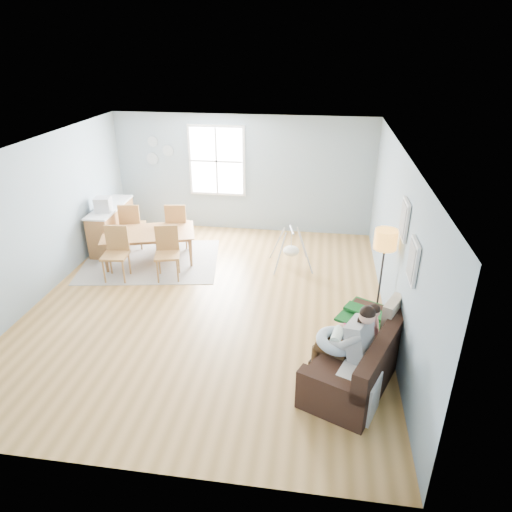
% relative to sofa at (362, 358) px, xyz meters
% --- Properties ---
extents(room, '(8.40, 9.40, 3.90)m').
position_rel_sofa_xyz_m(room, '(-2.50, 1.57, 2.13)').
color(room, '#9F7138').
extents(window, '(1.32, 0.08, 1.62)m').
position_rel_sofa_xyz_m(window, '(-3.10, 5.03, 1.36)').
color(window, white).
rests_on(window, room).
extents(pictures, '(0.05, 1.34, 0.74)m').
position_rel_sofa_xyz_m(pictures, '(0.46, 0.52, 1.56)').
color(pictures, white).
rests_on(pictures, room).
extents(wall_plates, '(0.67, 0.02, 0.66)m').
position_rel_sofa_xyz_m(wall_plates, '(-4.51, 5.04, 1.54)').
color(wall_plates, '#869BA1').
rests_on(wall_plates, room).
extents(sofa, '(1.61, 2.22, 0.83)m').
position_rel_sofa_xyz_m(sofa, '(0.00, 0.00, 0.00)').
color(sofa, black).
rests_on(sofa, room).
extents(green_throw, '(1.18, 1.11, 0.04)m').
position_rel_sofa_xyz_m(green_throw, '(0.20, 0.66, 0.23)').
color(green_throw, '#125117').
rests_on(green_throw, sofa).
extents(beige_pillow, '(0.33, 0.49, 0.48)m').
position_rel_sofa_xyz_m(beige_pillow, '(0.38, 0.41, 0.45)').
color(beige_pillow, tan).
rests_on(beige_pillow, sofa).
extents(father, '(0.95, 0.70, 1.29)m').
position_rel_sofa_xyz_m(father, '(-0.24, -0.22, 0.40)').
color(father, '#949497').
rests_on(father, sofa).
extents(nursing_pillow, '(0.68, 0.67, 0.22)m').
position_rel_sofa_xyz_m(nursing_pillow, '(-0.38, -0.16, 0.35)').
color(nursing_pillow, '#A5BACE').
rests_on(nursing_pillow, father).
extents(infant, '(0.21, 0.38, 0.14)m').
position_rel_sofa_xyz_m(infant, '(-0.36, -0.12, 0.44)').
color(infant, silver).
rests_on(infant, nursing_pillow).
extents(toddler, '(0.56, 0.40, 0.83)m').
position_rel_sofa_xyz_m(toddler, '(0.01, 0.21, 0.41)').
color(toddler, white).
rests_on(toddler, sofa).
extents(floor_lamp, '(0.34, 0.34, 1.67)m').
position_rel_sofa_xyz_m(floor_lamp, '(0.30, 1.25, 1.09)').
color(floor_lamp, black).
rests_on(floor_lamp, room).
extents(storage_cube, '(0.61, 0.58, 0.54)m').
position_rel_sofa_xyz_m(storage_cube, '(-0.12, -0.67, -0.02)').
color(storage_cube, silver).
rests_on(storage_cube, room).
extents(rug, '(3.03, 2.49, 0.01)m').
position_rel_sofa_xyz_m(rug, '(-4.10, 3.01, -0.29)').
color(rug, '#9F9991').
rests_on(rug, room).
extents(dining_table, '(2.05, 1.52, 0.64)m').
position_rel_sofa_xyz_m(dining_table, '(-4.10, 3.01, 0.03)').
color(dining_table, brown).
rests_on(dining_table, rug).
extents(chair_sw, '(0.51, 0.51, 1.02)m').
position_rel_sofa_xyz_m(chair_sw, '(-4.47, 2.27, 0.30)').
color(chair_sw, '#A26A38').
rests_on(chair_sw, rug).
extents(chair_se, '(0.56, 0.56, 1.02)m').
position_rel_sofa_xyz_m(chair_se, '(-3.52, 2.43, 0.29)').
color(chair_se, '#A26A38').
rests_on(chair_se, rug).
extents(chair_nw, '(0.53, 0.53, 1.04)m').
position_rel_sofa_xyz_m(chair_nw, '(-4.70, 3.58, 0.31)').
color(chair_nw, '#A26A38').
rests_on(chair_nw, rug).
extents(chair_ne, '(0.53, 0.53, 1.03)m').
position_rel_sofa_xyz_m(chair_ne, '(-3.73, 3.75, 0.30)').
color(chair_ne, '#A26A38').
rests_on(chair_ne, rug).
extents(counter, '(0.54, 1.66, 0.92)m').
position_rel_sofa_xyz_m(counter, '(-5.20, 3.67, 0.17)').
color(counter, brown).
rests_on(counter, room).
extents(monitor, '(0.36, 0.35, 0.30)m').
position_rel_sofa_xyz_m(monitor, '(-5.18, 3.36, 0.78)').
color(monitor, '#B8B8BD').
rests_on(monitor, counter).
extents(baby_swing, '(0.94, 0.95, 0.81)m').
position_rel_sofa_xyz_m(baby_swing, '(-1.21, 3.19, 0.07)').
color(baby_swing, '#B8B8BD').
rests_on(baby_swing, room).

